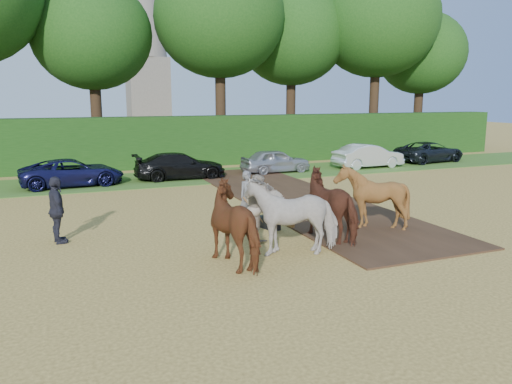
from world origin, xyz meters
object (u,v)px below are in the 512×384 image
parked_cars (229,163)px  church (145,19)px  plough_team (312,209)px  spectator_far (57,210)px  spectator_near (258,207)px

parked_cars → church: (3.07, 41.16, 13.06)m
plough_team → spectator_far: bearing=157.9°
spectator_far → plough_team: bearing=-121.6°
spectator_far → church: size_ratio=0.07×
spectator_far → plough_team: (6.75, -2.74, 0.05)m
spectator_near → plough_team: plough_team is taller
parked_cars → spectator_near: bearing=-104.8°
spectator_far → church: bearing=-22.3°
spectator_far → plough_team: plough_team is taller
spectator_near → church: (6.19, 53.00, 12.75)m
spectator_far → plough_team: size_ratio=0.28×
parked_cars → plough_team: bearing=-98.2°
plough_team → parked_cars: bearing=81.8°
spectator_near → plough_team: 1.59m
spectator_near → parked_cars: spectator_near is taller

